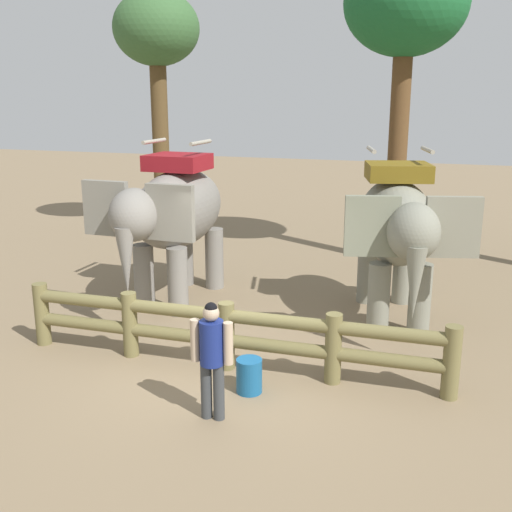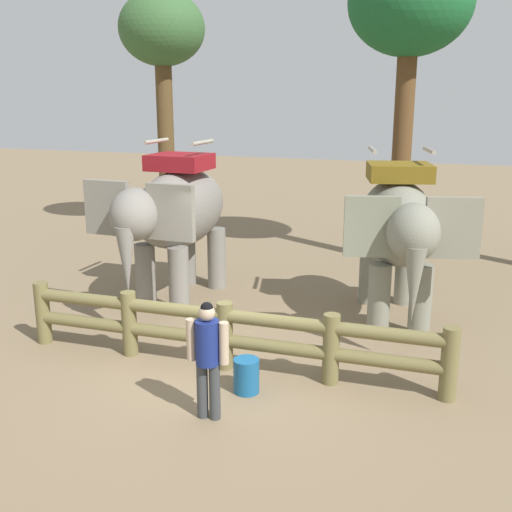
{
  "view_description": "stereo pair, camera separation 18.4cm",
  "coord_description": "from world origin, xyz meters",
  "px_view_note": "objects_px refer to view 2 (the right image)",
  "views": [
    {
      "loc": [
        3.06,
        -8.0,
        4.09
      ],
      "look_at": [
        0.0,
        1.62,
        1.4
      ],
      "focal_mm": 43.44,
      "sensor_mm": 36.0,
      "label": 1
    },
    {
      "loc": [
        3.23,
        -7.94,
        4.09
      ],
      "look_at": [
        0.0,
        1.62,
        1.4
      ],
      "focal_mm": 43.44,
      "sensor_mm": 36.0,
      "label": 2
    }
  ],
  "objects_px": {
    "log_fence": "(225,331)",
    "feed_bucket": "(246,376)",
    "tourist_woman_in_black": "(208,352)",
    "tree_far_right": "(162,39)",
    "elephant_near_left": "(176,214)",
    "elephant_center": "(398,228)",
    "tree_far_left": "(410,11)"
  },
  "relations": [
    {
      "from": "tree_far_right",
      "to": "feed_bucket",
      "type": "bearing_deg",
      "value": -57.69
    },
    {
      "from": "tourist_woman_in_black",
      "to": "elephant_center",
      "type": "bearing_deg",
      "value": 66.41
    },
    {
      "from": "elephant_near_left",
      "to": "feed_bucket",
      "type": "xyz_separation_m",
      "value": [
        2.6,
        -3.24,
        -1.55
      ]
    },
    {
      "from": "log_fence",
      "to": "tourist_woman_in_black",
      "type": "xyz_separation_m",
      "value": [
        0.35,
        -1.46,
        0.31
      ]
    },
    {
      "from": "elephant_near_left",
      "to": "tree_far_right",
      "type": "relative_size",
      "value": 0.55
    },
    {
      "from": "tourist_woman_in_black",
      "to": "tree_far_right",
      "type": "bearing_deg",
      "value": 119.05
    },
    {
      "from": "feed_bucket",
      "to": "elephant_center",
      "type": "bearing_deg",
      "value": 64.49
    },
    {
      "from": "elephant_center",
      "to": "tree_far_left",
      "type": "xyz_separation_m",
      "value": [
        -0.43,
        4.22,
        4.07
      ]
    },
    {
      "from": "tree_far_left",
      "to": "feed_bucket",
      "type": "bearing_deg",
      "value": -98.95
    },
    {
      "from": "elephant_center",
      "to": "tree_far_left",
      "type": "bearing_deg",
      "value": 95.82
    },
    {
      "from": "tree_far_right",
      "to": "tree_far_left",
      "type": "bearing_deg",
      "value": -9.91
    },
    {
      "from": "log_fence",
      "to": "tree_far_left",
      "type": "bearing_deg",
      "value": 75.82
    },
    {
      "from": "elephant_near_left",
      "to": "feed_bucket",
      "type": "relative_size",
      "value": 7.56
    },
    {
      "from": "tourist_woman_in_black",
      "to": "feed_bucket",
      "type": "relative_size",
      "value": 3.22
    },
    {
      "from": "tourist_woman_in_black",
      "to": "tree_far_left",
      "type": "bearing_deg",
      "value": 80.45
    },
    {
      "from": "elephant_near_left",
      "to": "elephant_center",
      "type": "bearing_deg",
      "value": 2.43
    },
    {
      "from": "log_fence",
      "to": "feed_bucket",
      "type": "xyz_separation_m",
      "value": [
        0.57,
        -0.63,
        -0.36
      ]
    },
    {
      "from": "elephant_near_left",
      "to": "tree_far_right",
      "type": "xyz_separation_m",
      "value": [
        -2.98,
        5.58,
        3.69
      ]
    },
    {
      "from": "log_fence",
      "to": "feed_bucket",
      "type": "bearing_deg",
      "value": -48.17
    },
    {
      "from": "log_fence",
      "to": "tourist_woman_in_black",
      "type": "distance_m",
      "value": 1.53
    },
    {
      "from": "elephant_near_left",
      "to": "tourist_woman_in_black",
      "type": "distance_m",
      "value": 4.79
    },
    {
      "from": "elephant_near_left",
      "to": "tourist_woman_in_black",
      "type": "relative_size",
      "value": 2.35
    },
    {
      "from": "tree_far_right",
      "to": "feed_bucket",
      "type": "xyz_separation_m",
      "value": [
        5.58,
        -8.82,
        -5.24
      ]
    },
    {
      "from": "tree_far_left",
      "to": "tree_far_right",
      "type": "relative_size",
      "value": 1.06
    },
    {
      "from": "elephant_center",
      "to": "tree_far_right",
      "type": "height_order",
      "value": "tree_far_right"
    },
    {
      "from": "tourist_woman_in_black",
      "to": "tree_far_right",
      "type": "relative_size",
      "value": 0.23
    },
    {
      "from": "tree_far_right",
      "to": "elephant_near_left",
      "type": "bearing_deg",
      "value": -61.94
    },
    {
      "from": "elephant_near_left",
      "to": "tree_far_left",
      "type": "bearing_deg",
      "value": 49.12
    },
    {
      "from": "elephant_near_left",
      "to": "tourist_woman_in_black",
      "type": "bearing_deg",
      "value": -59.62
    },
    {
      "from": "elephant_center",
      "to": "tree_far_right",
      "type": "xyz_separation_m",
      "value": [
        -7.21,
        5.4,
        3.72
      ]
    },
    {
      "from": "log_fence",
      "to": "elephant_center",
      "type": "distance_m",
      "value": 3.73
    },
    {
      "from": "elephant_center",
      "to": "tree_far_left",
      "type": "height_order",
      "value": "tree_far_left"
    }
  ]
}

